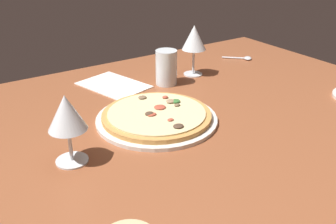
{
  "coord_description": "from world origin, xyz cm",
  "views": [
    {
      "loc": [
        51.52,
        72.42,
        49.87
      ],
      "look_at": [
        1.98,
        -2.36,
        7.0
      ],
      "focal_mm": 41.59,
      "sensor_mm": 36.0,
      "label": 1
    }
  ],
  "objects_px": {
    "wine_glass_far": "(194,39)",
    "spoon": "(244,58)",
    "pizza_main": "(157,117)",
    "paper_menu": "(114,85)",
    "wine_glass_near": "(67,115)",
    "water_glass": "(166,70)"
  },
  "relations": [
    {
      "from": "wine_glass_far",
      "to": "spoon",
      "type": "height_order",
      "value": "wine_glass_far"
    },
    {
      "from": "pizza_main",
      "to": "spoon",
      "type": "relative_size",
      "value": 3.22
    },
    {
      "from": "paper_menu",
      "to": "spoon",
      "type": "xyz_separation_m",
      "value": [
        -0.54,
        0.03,
        0.0
      ]
    },
    {
      "from": "wine_glass_near",
      "to": "water_glass",
      "type": "height_order",
      "value": "wine_glass_near"
    },
    {
      "from": "pizza_main",
      "to": "spoon",
      "type": "xyz_separation_m",
      "value": [
        -0.56,
        -0.26,
        -0.01
      ]
    },
    {
      "from": "wine_glass_far",
      "to": "spoon",
      "type": "xyz_separation_m",
      "value": [
        -0.27,
        -0.03,
        -0.12
      ]
    },
    {
      "from": "pizza_main",
      "to": "paper_menu",
      "type": "height_order",
      "value": "pizza_main"
    },
    {
      "from": "spoon",
      "to": "wine_glass_near",
      "type": "bearing_deg",
      "value": 21.69
    },
    {
      "from": "water_glass",
      "to": "spoon",
      "type": "xyz_separation_m",
      "value": [
        -0.39,
        -0.05,
        -0.04
      ]
    },
    {
      "from": "pizza_main",
      "to": "wine_glass_far",
      "type": "bearing_deg",
      "value": -141.66
    },
    {
      "from": "water_glass",
      "to": "wine_glass_far",
      "type": "bearing_deg",
      "value": -170.04
    },
    {
      "from": "wine_glass_near",
      "to": "spoon",
      "type": "bearing_deg",
      "value": -158.31
    },
    {
      "from": "paper_menu",
      "to": "pizza_main",
      "type": "bearing_deg",
      "value": 70.94
    },
    {
      "from": "pizza_main",
      "to": "spoon",
      "type": "distance_m",
      "value": 0.61
    },
    {
      "from": "pizza_main",
      "to": "water_glass",
      "type": "bearing_deg",
      "value": -128.71
    },
    {
      "from": "wine_glass_near",
      "to": "water_glass",
      "type": "bearing_deg",
      "value": -147.28
    },
    {
      "from": "water_glass",
      "to": "spoon",
      "type": "height_order",
      "value": "water_glass"
    },
    {
      "from": "paper_menu",
      "to": "water_glass",
      "type": "bearing_deg",
      "value": 136.01
    },
    {
      "from": "wine_glass_far",
      "to": "wine_glass_near",
      "type": "xyz_separation_m",
      "value": [
        0.55,
        0.29,
        -0.01
      ]
    },
    {
      "from": "pizza_main",
      "to": "wine_glass_far",
      "type": "distance_m",
      "value": 0.39
    },
    {
      "from": "wine_glass_far",
      "to": "paper_menu",
      "type": "distance_m",
      "value": 0.3
    },
    {
      "from": "paper_menu",
      "to": "spoon",
      "type": "bearing_deg",
      "value": 161.3
    }
  ]
}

